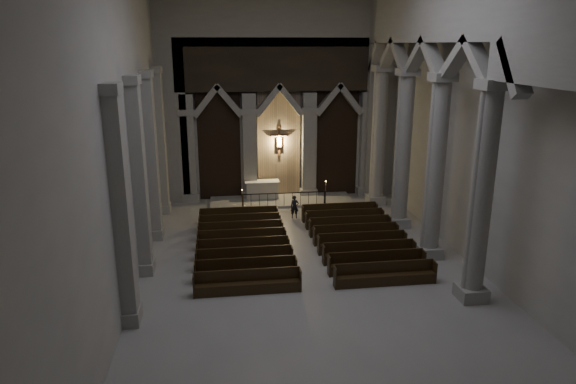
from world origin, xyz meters
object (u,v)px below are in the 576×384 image
object	(u,v)px
pews	(302,244)
candle_stand_right	(325,199)
candle_stand_left	(242,206)
altar_rail	(284,198)
altar	(262,189)
worshipper	(295,207)

from	to	relation	value
pews	candle_stand_right	bearing A→B (deg)	69.27
candle_stand_left	altar_rail	bearing A→B (deg)	8.21
candle_stand_right	pews	bearing A→B (deg)	-110.73
pews	altar_rail	bearing A→B (deg)	90.00
altar	worshipper	distance (m)	3.86
worshipper	pews	bearing A→B (deg)	-93.24
altar	pews	size ratio (longest dim) A/B	0.22
candle_stand_right	pews	distance (m)	6.98
candle_stand_right	pews	size ratio (longest dim) A/B	0.16
candle_stand_right	worshipper	size ratio (longest dim) A/B	1.20
altar	candle_stand_right	size ratio (longest dim) A/B	1.38
altar	candle_stand_right	xyz separation A→B (m)	(3.59, -1.61, -0.27)
altar	pews	world-z (taller)	altar
candle_stand_right	pews	xyz separation A→B (m)	(-2.47, -6.52, -0.11)
altar_rail	candle_stand_right	bearing A→B (deg)	3.96
altar_rail	candle_stand_left	bearing A→B (deg)	-171.79
altar	worshipper	size ratio (longest dim) A/B	1.66
pews	worshipper	distance (m)	4.59
candle_stand_left	worshipper	bearing A→B (deg)	-27.46
candle_stand_left	pews	distance (m)	6.47
candle_stand_left	candle_stand_right	world-z (taller)	candle_stand_right
candle_stand_left	candle_stand_right	size ratio (longest dim) A/B	0.87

